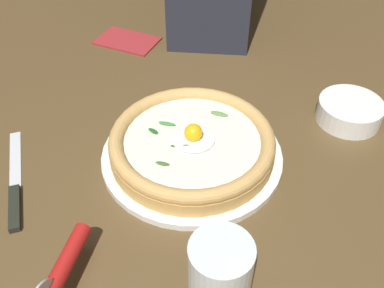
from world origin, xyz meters
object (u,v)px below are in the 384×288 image
object	(u,v)px
pizza_cutter	(60,273)
folded_napkin	(127,40)
pizza	(192,143)
side_bowl	(349,111)
table_knife	(15,191)
drinking_glass	(219,288)

from	to	relation	value
pizza_cutter	folded_napkin	bearing A→B (deg)	-85.22
pizza	side_bowl	bearing A→B (deg)	-155.02
side_bowl	pizza_cutter	world-z (taller)	pizza_cutter
table_knife	pizza_cutter	bearing A→B (deg)	130.75
table_knife	side_bowl	bearing A→B (deg)	-156.73
side_bowl	pizza_cutter	bearing A→B (deg)	42.80
pizza	table_knife	xyz separation A→B (m)	(0.27, 0.11, -0.03)
side_bowl	pizza	bearing A→B (deg)	24.98
pizza	drinking_glass	size ratio (longest dim) A/B	1.98
pizza_cutter	pizza	bearing A→B (deg)	-118.33
folded_napkin	side_bowl	bearing A→B (deg)	152.53
table_knife	folded_napkin	distance (m)	0.49
pizza	pizza_cutter	distance (m)	0.29
side_bowl	drinking_glass	xyz separation A→B (m)	(0.22, 0.40, 0.04)
pizza	pizza_cutter	xyz separation A→B (m)	(0.14, 0.26, 0.00)
side_bowl	pizza_cutter	xyz separation A→B (m)	(0.42, 0.39, 0.02)
folded_napkin	drinking_glass	bearing A→B (deg)	111.13
pizza	folded_napkin	bearing A→B (deg)	-62.98
table_knife	folded_napkin	bearing A→B (deg)	-99.15
side_bowl	folded_napkin	world-z (taller)	side_bowl
pizza_cutter	folded_napkin	xyz separation A→B (m)	(0.05, -0.63, -0.03)
table_knife	folded_napkin	size ratio (longest dim) A/B	1.54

